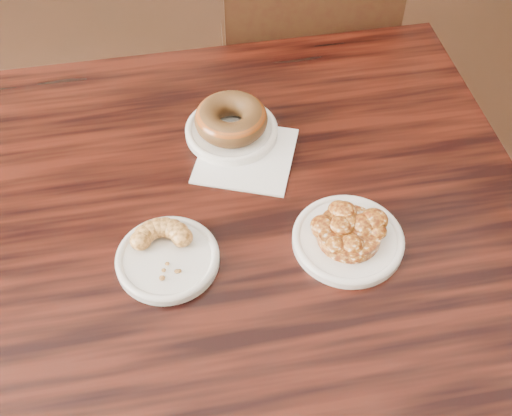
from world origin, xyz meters
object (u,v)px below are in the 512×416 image
object	(u,v)px
chair_far	(297,65)
glazed_donut	(231,119)
cafe_table	(251,342)
cruller_fragment	(166,251)
apple_fritter	(349,231)

from	to	relation	value
chair_far	glazed_donut	bearing A→B (deg)	70.03
cafe_table	glazed_donut	xyz separation A→B (m)	(0.02, 0.20, 0.41)
glazed_donut	cruller_fragment	xyz separation A→B (m)	(-0.16, -0.23, -0.01)
cafe_table	glazed_donut	world-z (taller)	glazed_donut
chair_far	cruller_fragment	xyz separation A→B (m)	(-0.46, -0.75, 0.33)
glazed_donut	chair_far	bearing A→B (deg)	59.52
chair_far	cruller_fragment	bearing A→B (deg)	69.00
cruller_fragment	chair_far	bearing A→B (deg)	58.49
chair_far	glazed_donut	xyz separation A→B (m)	(-0.30, -0.51, 0.34)
apple_fritter	cruller_fragment	bearing A→B (deg)	171.98
cafe_table	apple_fritter	bearing A→B (deg)	-21.20
glazed_donut	apple_fritter	world-z (taller)	glazed_donut
glazed_donut	cruller_fragment	bearing A→B (deg)	-123.68
cruller_fragment	apple_fritter	bearing A→B (deg)	-8.02
cafe_table	chair_far	size ratio (longest dim) A/B	1.02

